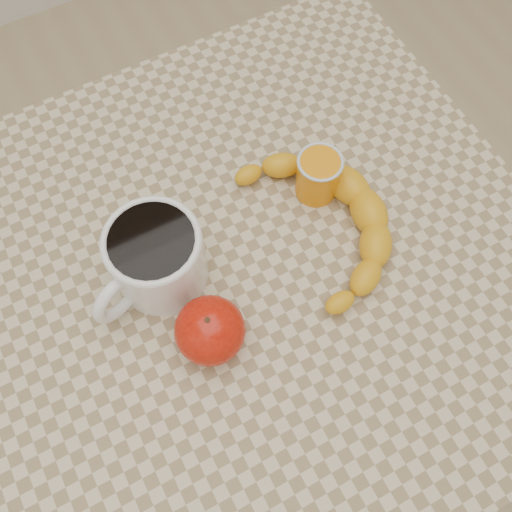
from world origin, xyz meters
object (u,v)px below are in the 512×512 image
table (256,286)px  coffee_mug (155,258)px  banana (323,222)px  apple (210,330)px  orange_juice_glass (318,175)px

table → coffee_mug: (-0.12, 0.04, 0.14)m
coffee_mug → banana: 0.23m
table → banana: (0.10, 0.00, 0.11)m
apple → banana: size_ratio=0.33×
orange_juice_glass → banana: bearing=-113.2°
apple → orange_juice_glass: bearing=29.5°
table → orange_juice_glass: bearing=25.0°
apple → table: bearing=34.7°
orange_juice_glass → banana: orange_juice_glass is taller
orange_juice_glass → apple: 0.26m
orange_juice_glass → apple: bearing=-150.5°
table → banana: size_ratio=2.48×
table → coffee_mug: 0.19m
coffee_mug → orange_juice_glass: 0.25m
table → coffee_mug: size_ratio=4.38×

